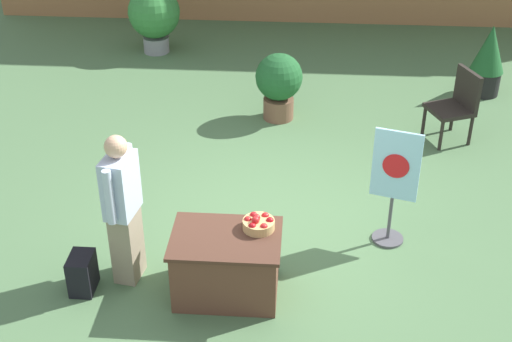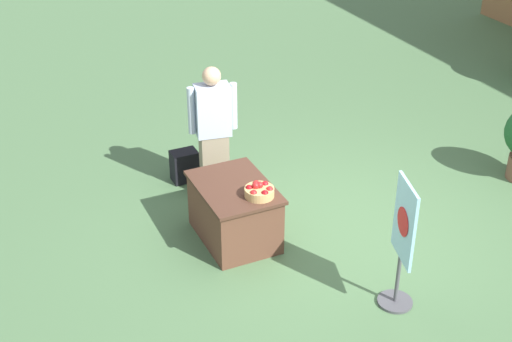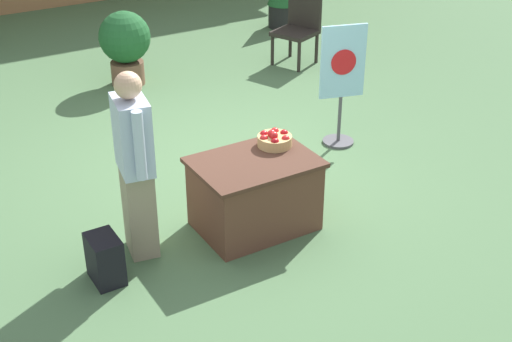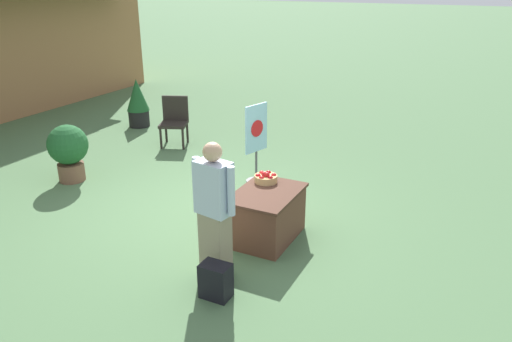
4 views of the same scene
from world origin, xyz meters
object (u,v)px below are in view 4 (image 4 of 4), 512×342
display_table (267,215)px  poster_board (256,142)px  potted_plant_far_right (68,149)px  potted_plant_far_left (138,102)px  apple_basket (266,178)px  patio_chair (174,118)px  person_visitor (214,209)px  backpack (216,281)px

display_table → poster_board: 2.06m
poster_board → potted_plant_far_right: poster_board is taller
potted_plant_far_left → poster_board: bearing=-114.6°
apple_basket → potted_plant_far_right: 3.85m
display_table → patio_chair: 4.56m
display_table → potted_plant_far_right: bearing=85.0°
poster_board → patio_chair: 2.76m
apple_basket → potted_plant_far_right: (0.04, 3.85, -0.18)m
apple_basket → potted_plant_far_left: (3.30, 4.95, -0.17)m
person_visitor → potted_plant_far_left: size_ratio=1.48×
display_table → potted_plant_far_right: potted_plant_far_right is taller
backpack → poster_board: 3.46m
potted_plant_far_left → backpack: bearing=-134.6°
poster_board → apple_basket: bearing=-42.7°
apple_basket → patio_chair: patio_chair is taller
backpack → patio_chair: (4.36, 3.60, 0.37)m
potted_plant_far_left → apple_basket: bearing=-123.7°
backpack → potted_plant_far_left: (5.11, 5.19, 0.38)m
potted_plant_far_right → apple_basket: bearing=-90.5°
backpack → patio_chair: patio_chair is taller
display_table → apple_basket: 0.54m
display_table → poster_board: (1.74, 1.02, 0.40)m
display_table → person_visitor: bearing=170.2°
display_table → apple_basket: size_ratio=3.41×
backpack → apple_basket: bearing=7.4°
person_visitor → potted_plant_far_right: (1.41, 3.83, -0.28)m
display_table → patio_chair: (2.87, 3.53, 0.22)m
potted_plant_far_right → potted_plant_far_left: 3.45m
person_visitor → potted_plant_far_right: person_visitor is taller
apple_basket → display_table: bearing=-152.5°
apple_basket → person_visitor: 1.38m
backpack → poster_board: (3.24, 1.09, 0.54)m
patio_chair → apple_basket: bearing=30.3°
patio_chair → potted_plant_far_right: size_ratio=1.01×
apple_basket → backpack: bearing=-172.6°
display_table → person_visitor: size_ratio=0.65×
person_visitor → patio_chair: bearing=50.2°
backpack → potted_plant_far_left: bearing=45.4°
person_visitor → patio_chair: 5.17m
poster_board → patio_chair: poster_board is taller
poster_board → potted_plant_far_left: poster_board is taller
patio_chair → potted_plant_far_left: (0.75, 1.59, 0.02)m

